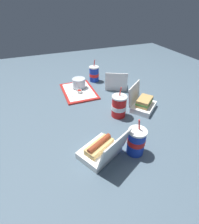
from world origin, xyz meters
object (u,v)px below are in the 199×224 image
ketchup_cup (80,91)px  soda_cup_left (119,106)px  clamshell_hotdog_left (116,84)px  clamshell_hotdog_corner (101,150)px  food_tray (79,91)px  plastic_fork (71,93)px  cake_container (79,83)px  clamshell_sandwich_front (143,104)px  soda_cup_corner (94,74)px  soda_cup_back (136,141)px

ketchup_cup → soda_cup_left: soda_cup_left is taller
clamshell_hotdog_left → clamshell_hotdog_corner: bearing=148.2°
food_tray → soda_cup_left: soda_cup_left is taller
plastic_fork → cake_container: bearing=-52.4°
clamshell_sandwich_front → soda_cup_left: bearing=92.5°
food_tray → clamshell_sandwich_front: clamshell_sandwich_front is taller
clamshell_hotdog_corner → soda_cup_corner: 0.93m
ketchup_cup → clamshell_sandwich_front: size_ratio=0.16×
clamshell_hotdog_left → soda_cup_back: 0.76m
clamshell_sandwich_front → soda_cup_back: size_ratio=1.19×
ketchup_cup → clamshell_hotdog_left: size_ratio=0.18×
cake_container → plastic_fork: 0.13m
ketchup_cup → plastic_fork: 0.07m
clamshell_hotdog_corner → soda_cup_back: (-0.04, -0.18, 0.04)m
clamshell_hotdog_left → soda_cup_back: (-0.72, 0.24, 0.04)m
food_tray → soda_cup_corner: size_ratio=1.87×
food_tray → clamshell_sandwich_front: size_ratio=1.50×
plastic_fork → clamshell_hotdog_corner: size_ratio=0.41×
clamshell_hotdog_corner → clamshell_sandwich_front: size_ratio=1.09×
cake_container → clamshell_hotdog_left: (-0.10, -0.31, -0.01)m
food_tray → soda_cup_corner: 0.27m
clamshell_hotdog_corner → plastic_fork: bearing=-0.9°
cake_container → ketchup_cup: (-0.09, 0.02, -0.03)m
plastic_fork → clamshell_sandwich_front: 0.59m
cake_container → soda_cup_back: (-0.82, -0.07, 0.02)m
cake_container → clamshell_sandwich_front: (-0.48, -0.34, -0.01)m
food_tray → clamshell_hotdog_left: bearing=-99.0°
ketchup_cup → soda_cup_back: 0.73m
plastic_fork → clamshell_sandwich_front: size_ratio=0.44×
clamshell_sandwich_front → food_tray: bearing=39.8°
clamshell_hotdog_corner → soda_cup_back: bearing=-104.3°
plastic_fork → soda_cup_left: size_ratio=0.52×
clamshell_hotdog_left → soda_cup_back: size_ratio=1.08×
clamshell_sandwich_front → soda_cup_left: 0.20m
plastic_fork → clamshell_hotdog_corner: (-0.69, 0.01, 0.03)m
cake_container → soda_cup_left: soda_cup_left is taller
ketchup_cup → clamshell_hotdog_corner: (-0.68, 0.08, 0.01)m
food_tray → clamshell_hotdog_left: size_ratio=1.66×
clamshell_hotdog_corner → cake_container: bearing=-8.0°
clamshell_hotdog_corner → clamshell_hotdog_left: clamshell_hotdog_corner is taller
plastic_fork → clamshell_sandwich_front: (-0.40, -0.43, 0.03)m
plastic_fork → ketchup_cup: bearing=-102.3°
clamshell_hotdog_corner → soda_cup_corner: (0.89, -0.29, 0.03)m
cake_container → plastic_fork: cake_container is taller
soda_cup_left → plastic_fork: bearing=30.1°
clamshell_sandwich_front → clamshell_hotdog_left: (0.38, 0.03, -0.00)m
food_tray → plastic_fork: plastic_fork is taller
clamshell_hotdog_corner → soda_cup_left: (0.29, -0.25, 0.03)m
plastic_fork → clamshell_hotdog_corner: clamshell_hotdog_corner is taller
clamshell_sandwich_front → soda_cup_left: soda_cup_left is taller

